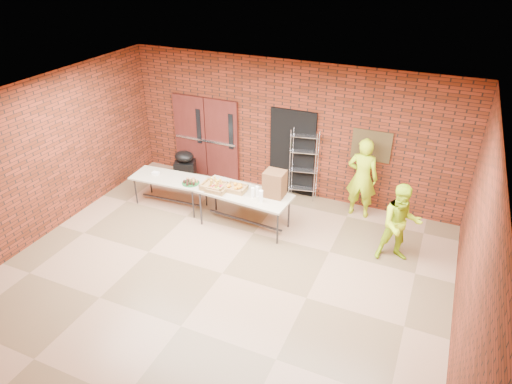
% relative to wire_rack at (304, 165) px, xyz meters
% --- Properties ---
extents(room, '(8.08, 7.08, 3.28)m').
position_rel_wire_rack_xyz_m(room, '(-0.44, -3.32, 0.74)').
color(room, brown).
rests_on(room, ground).
extents(double_doors, '(1.78, 0.12, 2.10)m').
position_rel_wire_rack_xyz_m(double_doors, '(-2.64, 0.12, 0.19)').
color(double_doors, '#4C1915').
rests_on(double_doors, room).
extents(dark_doorway, '(1.10, 0.06, 2.10)m').
position_rel_wire_rack_xyz_m(dark_doorway, '(-0.34, 0.14, 0.19)').
color(dark_doorway, black).
rests_on(dark_doorway, room).
extents(bronze_plaque, '(0.85, 0.04, 0.70)m').
position_rel_wire_rack_xyz_m(bronze_plaque, '(1.46, 0.13, 0.69)').
color(bronze_plaque, '#43341A').
rests_on(bronze_plaque, room).
extents(wire_rack, '(0.66, 0.33, 1.73)m').
position_rel_wire_rack_xyz_m(wire_rack, '(0.00, 0.00, 0.00)').
color(wire_rack, '#B4B4BB').
rests_on(wire_rack, room).
extents(table_left, '(1.78, 0.83, 0.71)m').
position_rel_wire_rack_xyz_m(table_left, '(-2.68, -1.55, -0.21)').
color(table_left, tan).
rests_on(table_left, room).
extents(table_right, '(2.04, 0.97, 0.82)m').
position_rel_wire_rack_xyz_m(table_right, '(-0.74, -1.68, -0.11)').
color(table_right, tan).
rests_on(table_right, room).
extents(basket_bananas, '(0.50, 0.39, 0.16)m').
position_rel_wire_rack_xyz_m(basket_bananas, '(-1.41, -1.78, 0.02)').
color(basket_bananas, '#A47442').
rests_on(basket_bananas, table_right).
extents(basket_oranges, '(0.43, 0.34, 0.13)m').
position_rel_wire_rack_xyz_m(basket_oranges, '(-0.94, -1.67, 0.01)').
color(basket_oranges, '#A47442').
rests_on(basket_oranges, table_right).
extents(basket_apples, '(0.41, 0.32, 0.13)m').
position_rel_wire_rack_xyz_m(basket_apples, '(-1.30, -1.86, 0.01)').
color(basket_apples, '#A47442').
rests_on(basket_apples, table_right).
extents(muffin_tray, '(0.39, 0.39, 0.10)m').
position_rel_wire_rack_xyz_m(muffin_tray, '(-2.09, -1.61, -0.11)').
color(muffin_tray, '#165320').
rests_on(muffin_tray, table_left).
extents(napkin_box, '(0.16, 0.11, 0.05)m').
position_rel_wire_rack_xyz_m(napkin_box, '(-3.05, -1.55, -0.12)').
color(napkin_box, white).
rests_on(napkin_box, table_left).
extents(coffee_dispenser, '(0.42, 0.37, 0.55)m').
position_rel_wire_rack_xyz_m(coffee_dispenser, '(-0.12, -1.53, 0.23)').
color(coffee_dispenser, brown).
rests_on(coffee_dispenser, table_right).
extents(cup_stack_front, '(0.07, 0.07, 0.21)m').
position_rel_wire_rack_xyz_m(cup_stack_front, '(-0.50, -1.77, 0.06)').
color(cup_stack_front, white).
rests_on(cup_stack_front, table_right).
extents(cup_stack_mid, '(0.08, 0.08, 0.25)m').
position_rel_wire_rack_xyz_m(cup_stack_mid, '(-0.28, -1.87, 0.08)').
color(cup_stack_mid, white).
rests_on(cup_stack_mid, table_right).
extents(cup_stack_back, '(0.08, 0.08, 0.23)m').
position_rel_wire_rack_xyz_m(cup_stack_back, '(-0.43, -1.71, 0.07)').
color(cup_stack_back, white).
rests_on(cup_stack_back, table_right).
extents(covered_grill, '(0.61, 0.57, 0.90)m').
position_rel_wire_rack_xyz_m(covered_grill, '(-2.90, -0.55, -0.41)').
color(covered_grill, black).
rests_on(covered_grill, room).
extents(volunteer_woman, '(0.68, 0.45, 1.84)m').
position_rel_wire_rack_xyz_m(volunteer_woman, '(1.41, -0.22, 0.06)').
color(volunteer_woman, '#B0DB18').
rests_on(volunteer_woman, room).
extents(volunteer_man, '(0.95, 0.84, 1.61)m').
position_rel_wire_rack_xyz_m(volunteer_man, '(2.43, -1.55, -0.06)').
color(volunteer_man, '#B0DB18').
rests_on(volunteer_man, room).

